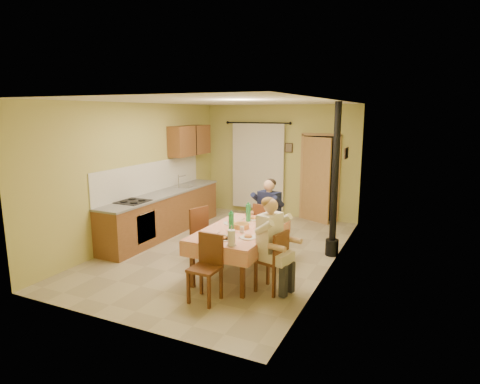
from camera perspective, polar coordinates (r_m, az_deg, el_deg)
The scene contains 17 objects.
floor at distance 7.80m, azimuth -2.00°, elevation -8.29°, with size 4.00×6.00×0.01m, color tan.
room_shell at distance 7.39m, azimuth -2.09°, elevation 5.12°, with size 4.04×6.04×2.82m.
kitchen_run at distance 8.85m, azimuth -10.74°, elevation -2.86°, with size 0.64×3.64×1.56m.
upper_cabinets at distance 9.75m, azimuth -7.13°, elevation 7.29°, with size 0.35×1.40×0.70m, color brown.
curtain at distance 10.31m, azimuth 2.55°, elevation 3.74°, with size 1.70×0.07×2.22m.
doorway at distance 9.84m, azimuth 11.04°, elevation 1.94°, with size 0.96×0.41×2.15m.
dining_table at distance 6.62m, azimuth -0.01°, elevation -8.43°, with size 1.13×1.86×0.76m.
tableware at distance 6.38m, azimuth -0.23°, elevation -4.98°, with size 0.83×1.60×0.33m.
chair_far at distance 7.56m, azimuth 3.92°, elevation -6.62°, with size 0.49×0.49×0.97m.
chair_near at distance 5.76m, azimuth -4.93°, elevation -12.54°, with size 0.40×0.40×0.95m.
chair_right at distance 6.04m, azimuth 4.52°, elevation -11.37°, with size 0.46×0.46×0.93m.
chair_left at distance 7.10m, azimuth -4.83°, elevation -7.84°, with size 0.53×0.53×0.98m.
man_far at distance 7.42m, azimuth 4.04°, elevation -2.26°, with size 0.63×0.55×1.39m.
man_right at distance 5.85m, azimuth 4.51°, elevation -5.99°, with size 0.55×0.63×1.39m.
stove_flue at distance 7.46m, azimuth 13.23°, elevation -1.31°, with size 0.24×0.24×2.80m.
picture_back at distance 10.04m, azimuth 6.97°, elevation 6.27°, with size 0.19×0.03×0.23m, color black.
picture_right at distance 7.90m, azimuth 14.90°, elevation 5.37°, with size 0.03×0.31×0.21m, color brown.
Camera 1 is at (3.35, -6.55, 2.61)m, focal length 30.00 mm.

